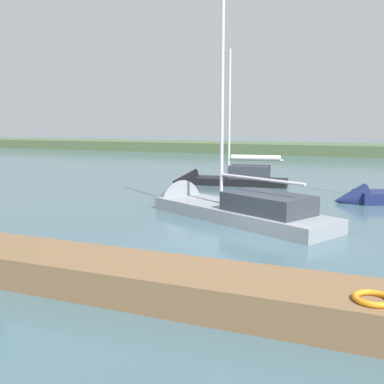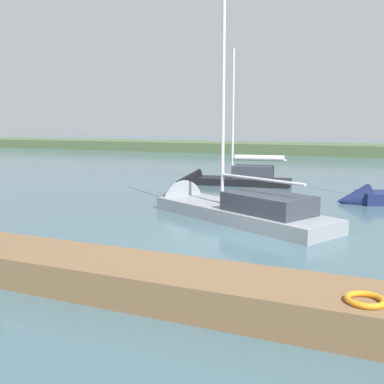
% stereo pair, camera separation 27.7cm
% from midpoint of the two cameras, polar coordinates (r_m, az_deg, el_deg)
% --- Properties ---
extents(ground_plane, '(200.00, 200.00, 0.00)m').
position_cam_midpoint_polar(ground_plane, '(13.85, 5.91, -6.39)').
color(ground_plane, '#42606B').
extents(far_shoreline, '(180.00, 8.00, 2.40)m').
position_cam_midpoint_polar(far_shoreline, '(55.03, 19.41, 4.40)').
color(far_shoreline, '#4C603D').
rests_on(far_shoreline, ground_plane).
extents(dock_pier, '(18.87, 1.84, 0.69)m').
position_cam_midpoint_polar(dock_pier, '(9.50, -3.05, -11.26)').
color(dock_pier, brown).
rests_on(dock_pier, ground_plane).
extents(life_ring_buoy, '(0.66, 0.66, 0.10)m').
position_cam_midpoint_polar(life_ring_buoy, '(8.12, 21.82, -12.43)').
color(life_ring_buoy, orange).
rests_on(life_ring_buoy, dock_pier).
extents(sailboat_far_left, '(9.15, 6.10, 10.89)m').
position_cam_midpoint_polar(sailboat_far_left, '(17.96, 3.41, -2.13)').
color(sailboat_far_left, gray).
rests_on(sailboat_far_left, ground_plane).
extents(sailboat_near_dock, '(7.04, 2.44, 8.50)m').
position_cam_midpoint_polar(sailboat_near_dock, '(26.88, 4.67, 1.48)').
color(sailboat_near_dock, black).
rests_on(sailboat_near_dock, ground_plane).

